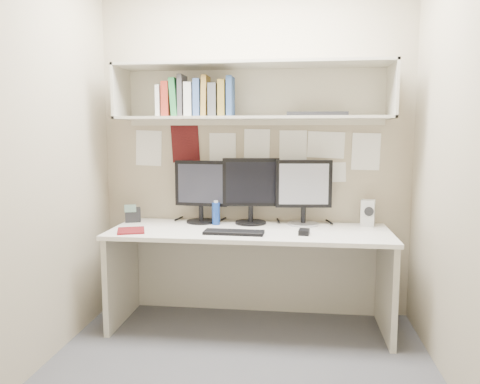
# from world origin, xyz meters

# --- Properties ---
(floor) EXTENTS (2.40, 2.00, 0.01)m
(floor) POSITION_xyz_m (0.00, 0.00, 0.00)
(floor) COLOR #45454A
(floor) RESTS_ON ground
(wall_back) EXTENTS (2.40, 0.02, 2.60)m
(wall_back) POSITION_xyz_m (0.00, 1.00, 1.30)
(wall_back) COLOR tan
(wall_back) RESTS_ON ground
(wall_front) EXTENTS (2.40, 0.02, 2.60)m
(wall_front) POSITION_xyz_m (0.00, -1.00, 1.30)
(wall_front) COLOR tan
(wall_front) RESTS_ON ground
(wall_left) EXTENTS (0.02, 2.00, 2.60)m
(wall_left) POSITION_xyz_m (-1.20, 0.00, 1.30)
(wall_left) COLOR tan
(wall_left) RESTS_ON ground
(wall_right) EXTENTS (0.02, 2.00, 2.60)m
(wall_right) POSITION_xyz_m (1.20, 0.00, 1.30)
(wall_right) COLOR tan
(wall_right) RESTS_ON ground
(desk) EXTENTS (2.00, 0.70, 0.73)m
(desk) POSITION_xyz_m (0.00, 0.65, 0.37)
(desk) COLOR silver
(desk) RESTS_ON floor
(overhead_hutch) EXTENTS (2.00, 0.38, 0.40)m
(overhead_hutch) POSITION_xyz_m (0.00, 0.86, 1.72)
(overhead_hutch) COLOR beige
(overhead_hutch) RESTS_ON wall_back
(pinned_papers) EXTENTS (1.92, 0.01, 0.48)m
(pinned_papers) POSITION_xyz_m (0.00, 0.99, 1.25)
(pinned_papers) COLOR white
(pinned_papers) RESTS_ON wall_back
(monitor_left) EXTENTS (0.41, 0.23, 0.48)m
(monitor_left) POSITION_xyz_m (-0.40, 0.87, 0.99)
(monitor_left) COLOR black
(monitor_left) RESTS_ON desk
(monitor_center) EXTENTS (0.43, 0.24, 0.50)m
(monitor_center) POSITION_xyz_m (-0.01, 0.87, 1.00)
(monitor_center) COLOR black
(monitor_center) RESTS_ON desk
(monitor_right) EXTENTS (0.42, 0.23, 0.49)m
(monitor_right) POSITION_xyz_m (0.39, 0.87, 1.00)
(monitor_right) COLOR #A5A5AA
(monitor_right) RESTS_ON desk
(keyboard) EXTENTS (0.42, 0.16, 0.02)m
(keyboard) POSITION_xyz_m (-0.09, 0.48, 0.74)
(keyboard) COLOR black
(keyboard) RESTS_ON desk
(mouse) EXTENTS (0.08, 0.12, 0.03)m
(mouse) POSITION_xyz_m (0.39, 0.52, 0.75)
(mouse) COLOR black
(mouse) RESTS_ON desk
(speaker) EXTENTS (0.12, 0.12, 0.20)m
(speaker) POSITION_xyz_m (0.86, 0.88, 0.83)
(speaker) COLOR #B5B5B0
(speaker) RESTS_ON desk
(blue_bottle) EXTENTS (0.06, 0.06, 0.18)m
(blue_bottle) POSITION_xyz_m (-0.27, 0.79, 0.82)
(blue_bottle) COLOR navy
(blue_bottle) RESTS_ON desk
(maroon_notebook) EXTENTS (0.25, 0.27, 0.01)m
(maroon_notebook) POSITION_xyz_m (-0.82, 0.47, 0.74)
(maroon_notebook) COLOR #601014
(maroon_notebook) RESTS_ON desk
(desk_phone) EXTENTS (0.15, 0.14, 0.14)m
(desk_phone) POSITION_xyz_m (-0.94, 0.83, 0.79)
(desk_phone) COLOR black
(desk_phone) RESTS_ON desk
(book_stack) EXTENTS (0.56, 0.19, 0.30)m
(book_stack) POSITION_xyz_m (-0.41, 0.78, 1.67)
(book_stack) COLOR silver
(book_stack) RESTS_ON overhead_hutch
(hutch_tray) EXTENTS (0.44, 0.18, 0.03)m
(hutch_tray) POSITION_xyz_m (0.47, 0.81, 1.56)
(hutch_tray) COLOR black
(hutch_tray) RESTS_ON overhead_hutch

